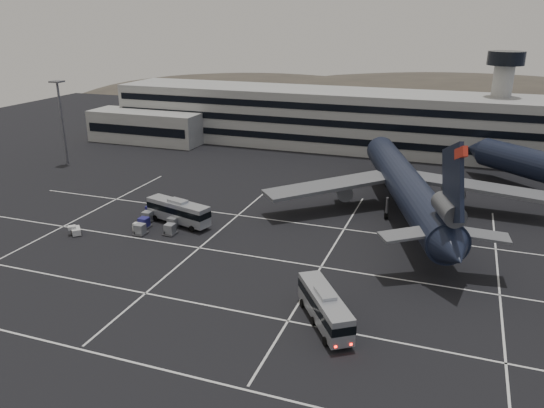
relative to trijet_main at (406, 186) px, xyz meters
The scene contains 11 objects.
ground 34.11m from the trijet_main, 126.49° to the right, with size 260.00×260.00×0.00m, color black.
lane_markings 32.98m from the trijet_main, 125.91° to the right, with size 90.00×55.62×0.01m.
terminal 49.72m from the trijet_main, 117.56° to the left, with size 125.00×26.00×24.00m.
hills 143.97m from the trijet_main, 90.82° to the left, with size 352.00×180.00×44.00m.
lightpole_left 75.74m from the trijet_main, behind, with size 2.40×2.40×18.28m.
trijet_main is the anchor object (origin of this frame).
bus_near 36.60m from the trijet_main, 96.62° to the right, with size 8.38×10.66×3.93m.
bus_far 37.07m from the trijet_main, 154.60° to the right, with size 11.82×5.57×4.07m.
tug_a 43.25m from the trijet_main, 151.82° to the right, with size 1.38×2.17×1.34m.
tug_b 52.51m from the trijet_main, 151.41° to the right, with size 2.54×2.55×1.45m.
uld_cluster 40.51m from the trijet_main, 153.82° to the right, with size 9.42×10.12×1.68m.
Camera 1 is at (27.39, -57.72, 31.48)m, focal length 35.00 mm.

